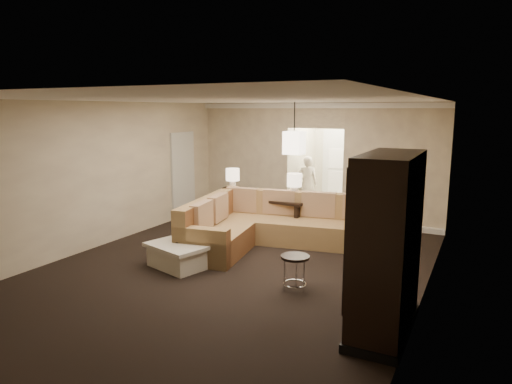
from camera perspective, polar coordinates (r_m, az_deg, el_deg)
The scene contains 18 objects.
ground at distance 7.74m, azimuth -3.14°, elevation -9.73°, with size 8.00×8.00×0.00m, color black.
wall_back at distance 10.98m, azimuth 7.32°, elevation 3.71°, with size 6.00×0.04×2.80m, color beige.
wall_left at distance 9.24m, azimuth -19.55°, elevation 1.95°, with size 0.04×8.00×2.80m, color beige.
wall_right at distance 6.44m, azimuth 20.52°, elevation -1.56°, with size 0.04×8.00×2.80m, color beige.
ceiling at distance 7.27m, azimuth -3.36°, elevation 11.47°, with size 6.00×8.00×0.02m, color white.
crown_molding at distance 10.87m, azimuth 7.39°, elevation 10.66°, with size 6.00×0.10×0.12m, color white.
baseboard at distance 11.17m, azimuth 7.08°, elevation -3.16°, with size 6.00×0.10×0.12m, color white.
side_door at distance 11.36m, azimuth -9.10°, elevation 2.10°, with size 0.05×0.90×2.10m, color silver.
foyer at distance 12.26m, azimuth 9.44°, elevation 3.87°, with size 1.44×2.02×2.80m.
sectional_sofa at distance 8.99m, azimuth 1.78°, elevation -4.20°, with size 3.45×3.04×0.99m.
coffee_table at distance 7.99m, azimuth -8.88°, elevation -7.58°, with size 1.27×1.27×0.43m.
console_table at distance 9.90m, azimuth 0.78°, elevation -2.48°, with size 2.01×0.59×0.77m.
armoire at distance 5.61m, azimuth 15.92°, elevation -6.84°, with size 0.64×1.50×2.16m.
drink_table at distance 6.83m, azimuth 4.90°, elevation -9.13°, with size 0.43×0.43×0.53m.
table_lamp_left at distance 10.17m, azimuth -2.94°, elevation 1.86°, with size 0.31×0.31×0.59m.
table_lamp_right at distance 9.41m, azimuth 4.82°, elevation 1.15°, with size 0.31×0.31×0.59m.
pendant_light at distance 9.72m, azimuth 4.79°, elevation 6.17°, with size 0.38×0.38×1.09m.
person at distance 11.90m, azimuth 6.41°, elevation 1.37°, with size 0.59×0.39×1.62m, color beige.
Camera 1 is at (3.66, -6.28, 2.66)m, focal length 32.00 mm.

